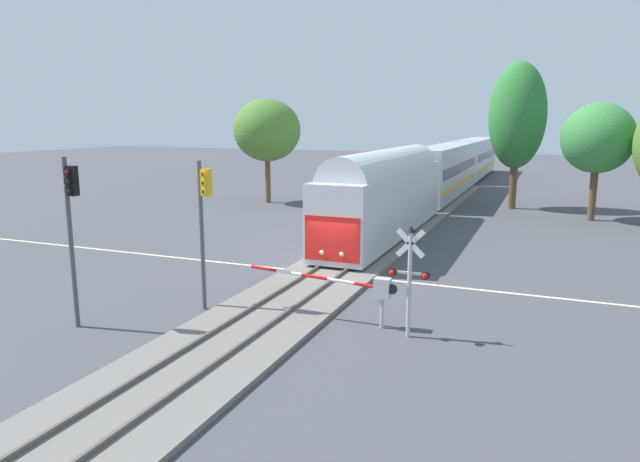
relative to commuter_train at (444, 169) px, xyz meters
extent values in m
plane|color=#47474C|center=(0.00, -29.37, -2.74)|extent=(220.00, 220.00, 0.00)
cube|color=beige|center=(0.00, -29.37, -2.74)|extent=(44.00, 0.20, 0.01)
cube|color=slate|center=(0.00, -29.37, -2.65)|extent=(4.40, 80.00, 0.18)
cube|color=#56514C|center=(-0.72, -29.37, -2.49)|extent=(0.10, 80.00, 0.14)
cube|color=#56514C|center=(0.71, -29.37, -2.49)|extent=(0.10, 80.00, 0.14)
cube|color=silver|center=(0.00, -20.07, -0.47)|extent=(3.00, 18.45, 3.90)
cube|color=red|center=(0.00, -29.32, -1.05)|extent=(2.76, 0.08, 2.15)
cylinder|color=silver|center=(0.00, -20.07, 1.36)|extent=(2.76, 16.60, 2.76)
sphere|color=#F4F2CC|center=(-0.50, -29.33, -1.74)|extent=(0.24, 0.24, 0.24)
sphere|color=#F4F2CC|center=(0.50, -29.33, -1.74)|extent=(0.24, 0.24, 0.24)
cube|color=#B7BCC6|center=(0.00, 0.66, -0.12)|extent=(3.00, 21.22, 4.60)
cube|color=black|center=(1.51, 0.66, 0.18)|extent=(0.04, 19.10, 0.90)
cube|color=gold|center=(1.52, 0.66, -1.27)|extent=(0.04, 19.52, 0.36)
cube|color=#B7BCC6|center=(0.00, 22.78, -0.12)|extent=(3.00, 21.22, 4.60)
cube|color=black|center=(1.51, 22.78, 0.18)|extent=(0.04, 19.10, 0.90)
cube|color=gold|center=(1.52, 22.78, -1.27)|extent=(0.04, 19.52, 0.36)
cylinder|color=#B7B7BC|center=(4.20, -35.38, -2.19)|extent=(0.14, 0.14, 1.10)
cube|color=#B7B7BC|center=(4.20, -35.38, -1.29)|extent=(0.56, 0.40, 0.70)
sphere|color=black|center=(4.55, -35.38, -1.29)|extent=(0.36, 0.36, 0.36)
cylinder|color=red|center=(3.69, -35.38, -1.26)|extent=(1.02, 0.12, 0.17)
cylinder|color=white|center=(2.67, -35.38, -1.21)|extent=(1.02, 0.12, 0.17)
cylinder|color=red|center=(1.65, -35.38, -1.16)|extent=(1.02, 0.12, 0.17)
cylinder|color=white|center=(0.63, -35.38, -1.10)|extent=(1.02, 0.12, 0.17)
cylinder|color=red|center=(-0.39, -35.38, -1.05)|extent=(1.02, 0.12, 0.17)
sphere|color=red|center=(-0.90, -35.38, -1.02)|extent=(0.14, 0.14, 0.14)
cylinder|color=#B2B2B7|center=(5.24, -35.86, -0.95)|extent=(0.14, 0.14, 3.57)
cube|color=white|center=(5.24, -35.88, 0.48)|extent=(0.98, 0.05, 0.98)
cube|color=white|center=(5.24, -35.88, 0.48)|extent=(0.98, 0.05, 0.98)
cube|color=#B2B2B7|center=(5.24, -35.86, -0.52)|extent=(1.10, 0.08, 0.08)
cylinder|color=black|center=(4.69, -35.96, -0.52)|extent=(0.26, 0.18, 0.26)
cylinder|color=black|center=(5.79, -35.96, -0.52)|extent=(0.26, 0.18, 0.26)
sphere|color=red|center=(4.69, -36.06, -0.52)|extent=(0.20, 0.20, 0.20)
sphere|color=red|center=(5.79, -36.06, -0.52)|extent=(0.20, 0.20, 0.20)
cone|color=black|center=(5.24, -35.86, 0.95)|extent=(0.28, 0.28, 0.22)
cylinder|color=#4C4C51|center=(-5.77, -39.31, 0.25)|extent=(0.16, 0.16, 5.97)
cube|color=black|center=(-5.49, -39.31, 2.43)|extent=(0.34, 0.26, 1.00)
sphere|color=red|center=(-5.49, -39.46, 2.75)|extent=(0.20, 0.20, 0.20)
cylinder|color=black|center=(-5.49, -39.49, 2.75)|extent=(0.24, 0.10, 0.24)
sphere|color=#262626|center=(-5.49, -39.46, 2.43)|extent=(0.20, 0.20, 0.20)
cylinder|color=black|center=(-5.49, -39.49, 2.43)|extent=(0.24, 0.10, 0.24)
sphere|color=#262626|center=(-5.49, -39.46, 2.11)|extent=(0.20, 0.20, 0.20)
cylinder|color=black|center=(-5.49, -39.49, 2.11)|extent=(0.24, 0.10, 0.24)
cylinder|color=#4C4C51|center=(-2.71, -35.99, 0.12)|extent=(0.16, 0.16, 5.71)
cube|color=gold|center=(-2.43, -35.99, 2.17)|extent=(0.34, 0.26, 1.00)
sphere|color=red|center=(-2.43, -36.14, 2.49)|extent=(0.20, 0.20, 0.20)
cylinder|color=gold|center=(-2.43, -36.17, 2.49)|extent=(0.24, 0.10, 0.24)
sphere|color=#262626|center=(-2.43, -36.14, 2.17)|extent=(0.20, 0.20, 0.20)
cylinder|color=gold|center=(-2.43, -36.17, 2.17)|extent=(0.24, 0.10, 0.24)
sphere|color=#262626|center=(-2.43, -36.14, 1.85)|extent=(0.20, 0.20, 0.20)
cylinder|color=gold|center=(-2.43, -36.17, 1.85)|extent=(0.24, 0.10, 0.24)
cylinder|color=brown|center=(12.22, -8.22, -0.70)|extent=(0.52, 0.52, 4.09)
ellipsoid|color=#38843D|center=(12.22, -8.22, 3.23)|extent=(5.03, 5.03, 5.02)
cylinder|color=brown|center=(-13.98, -8.79, -0.56)|extent=(0.46, 0.46, 4.35)
ellipsoid|color=#4C7A2D|center=(-13.98, -8.79, 3.65)|extent=(5.87, 5.87, 5.42)
cylinder|color=brown|center=(6.45, -4.37, -0.54)|extent=(0.60, 0.60, 4.41)
ellipsoid|color=#2D7533|center=(6.45, -4.37, 4.86)|extent=(4.53, 4.53, 8.51)
camera|label=1|loc=(9.34, -53.74, 4.38)|focal=31.92mm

